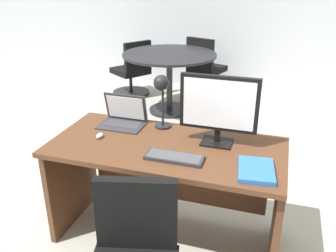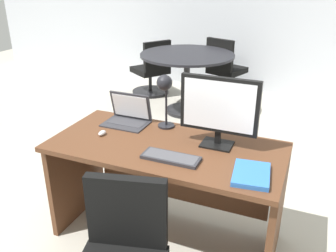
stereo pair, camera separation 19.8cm
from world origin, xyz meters
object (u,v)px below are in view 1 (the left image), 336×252
at_px(desk, 169,171).
at_px(monitor, 219,106).
at_px(meeting_chair_far, 205,72).
at_px(mouse, 100,136).
at_px(meeting_table, 169,68).
at_px(meeting_chair_near, 133,74).
at_px(keyboard, 174,157).
at_px(book, 256,170).
at_px(desk_lamp, 162,90).
at_px(laptop, 124,115).

xyz_separation_m(desk, monitor, (0.31, 0.08, 0.49)).
bearing_deg(meeting_chair_far, mouse, -90.45).
distance_m(meeting_table, meeting_chair_near, 0.93).
distance_m(keyboard, book, 0.49).
distance_m(desk_lamp, book, 0.87).
xyz_separation_m(mouse, meeting_chair_far, (0.03, 3.26, -0.41)).
bearing_deg(mouse, meeting_chair_near, 109.00).
distance_m(laptop, keyboard, 0.66).
bearing_deg(desk_lamp, book, -30.98).
distance_m(desk, book, 0.68).
relative_size(keyboard, meeting_chair_far, 0.40).
distance_m(laptop, mouse, 0.29).
bearing_deg(book, desk_lamp, 149.02).
xyz_separation_m(desk, laptop, (-0.41, 0.20, 0.29)).
distance_m(desk, meeting_chair_far, 3.22).
xyz_separation_m(desk, meeting_chair_near, (-1.47, 2.84, -0.19)).
bearing_deg(book, desk, 159.34).
relative_size(desk, book, 5.16).
distance_m(monitor, desk_lamp, 0.44).
height_order(monitor, meeting_chair_near, monitor).
height_order(laptop, meeting_chair_near, laptop).
relative_size(monitor, mouse, 7.02).
relative_size(monitor, book, 1.69).
xyz_separation_m(desk, meeting_chair_far, (-0.44, 3.18, -0.17)).
xyz_separation_m(keyboard, meeting_table, (-0.84, 2.55, -0.15)).
height_order(desk, keyboard, keyboard).
distance_m(desk, meeting_table, 2.45).
bearing_deg(keyboard, laptop, 141.29).
height_order(keyboard, meeting_chair_far, meeting_chair_far).
distance_m(laptop, book, 1.08).
relative_size(keyboard, meeting_chair_near, 0.43).
relative_size(desk, laptop, 4.76).
bearing_deg(meeting_table, meeting_chair_near, 146.04).
xyz_separation_m(meeting_table, meeting_chair_near, (-0.74, 0.50, -0.27)).
relative_size(monitor, meeting_chair_near, 0.60).
xyz_separation_m(monitor, mouse, (-0.77, -0.16, -0.25)).
bearing_deg(mouse, meeting_chair_far, 89.55).
bearing_deg(desk_lamp, desk, -60.31).
height_order(meeting_chair_near, meeting_chair_far, meeting_chair_far).
distance_m(monitor, laptop, 0.75).
distance_m(mouse, meeting_chair_near, 3.12).
bearing_deg(desk, mouse, -170.00).
xyz_separation_m(laptop, meeting_table, (-0.33, 2.15, -0.21)).
relative_size(desk_lamp, meeting_table, 0.33).
distance_m(mouse, book, 1.06).
bearing_deg(meeting_table, keyboard, -71.90).
distance_m(laptop, meeting_table, 2.18).
bearing_deg(keyboard, meeting_table, 108.10).
xyz_separation_m(laptop, mouse, (-0.06, -0.28, -0.05)).
bearing_deg(meeting_chair_far, meeting_chair_near, -161.67).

